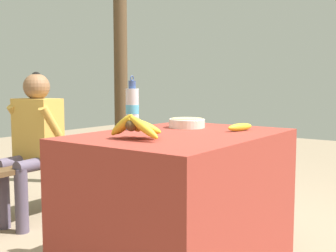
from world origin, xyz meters
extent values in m
cube|color=maroon|center=(0.00, 0.00, 0.38)|extent=(1.16, 0.84, 0.77)
sphere|color=#4C381E|center=(-0.36, 0.04, 0.84)|extent=(0.06, 0.06, 0.06)
ellipsoid|color=gold|center=(-0.35, -0.03, 0.83)|extent=(0.05, 0.18, 0.13)
ellipsoid|color=gold|center=(-0.32, -0.01, 0.83)|extent=(0.13, 0.16, 0.10)
ellipsoid|color=gold|center=(-0.31, 0.00, 0.83)|extent=(0.14, 0.14, 0.11)
ellipsoid|color=gold|center=(-0.29, 0.01, 0.83)|extent=(0.19, 0.11, 0.11)
ellipsoid|color=gold|center=(-0.29, 0.04, 0.83)|extent=(0.17, 0.04, 0.12)
ellipsoid|color=gold|center=(-0.30, 0.06, 0.83)|extent=(0.16, 0.10, 0.10)
ellipsoid|color=gold|center=(-0.31, 0.08, 0.83)|extent=(0.16, 0.15, 0.11)
ellipsoid|color=gold|center=(-0.34, 0.10, 0.84)|extent=(0.09, 0.17, 0.14)
ellipsoid|color=gold|center=(-0.36, 0.10, 0.83)|extent=(0.05, 0.15, 0.13)
cylinder|color=silver|center=(0.26, 0.13, 0.79)|extent=(0.22, 0.22, 0.05)
torus|color=silver|center=(0.26, 0.13, 0.82)|extent=(0.22, 0.22, 0.01)
cylinder|color=#D1B77A|center=(0.26, 0.13, 0.82)|extent=(0.19, 0.19, 0.01)
cylinder|color=silver|center=(-0.03, 0.32, 0.89)|extent=(0.07, 0.07, 0.23)
cylinder|color=#47A8D1|center=(-0.03, 0.32, 0.89)|extent=(0.07, 0.07, 0.05)
cylinder|color=#33477F|center=(-0.03, 0.32, 1.02)|extent=(0.04, 0.04, 0.04)
torus|color=#33477F|center=(-0.03, 0.32, 1.06)|extent=(0.03, 0.01, 0.03)
ellipsoid|color=gold|center=(0.28, -0.20, 0.79)|extent=(0.20, 0.09, 0.04)
cube|color=brown|center=(0.20, 1.39, 0.43)|extent=(1.50, 0.32, 0.04)
cube|color=brown|center=(0.85, 1.27, 0.21)|extent=(0.06, 0.06, 0.41)
cube|color=brown|center=(0.85, 1.51, 0.21)|extent=(0.06, 0.06, 0.41)
cylinder|color=#564C60|center=(-0.13, 1.24, 0.22)|extent=(0.09, 0.09, 0.45)
cylinder|color=#564C60|center=(-0.01, 1.25, 0.46)|extent=(0.31, 0.12, 0.09)
cylinder|color=#564C60|center=(-0.15, 1.42, 0.22)|extent=(0.09, 0.09, 0.45)
cylinder|color=#564C60|center=(-0.03, 1.44, 0.46)|extent=(0.31, 0.12, 0.09)
cube|color=gold|center=(0.11, 1.36, 0.68)|extent=(0.24, 0.36, 0.47)
cylinder|color=gold|center=(0.10, 1.19, 0.76)|extent=(0.21, 0.09, 0.25)
cylinder|color=gold|center=(0.06, 1.52, 0.76)|extent=(0.21, 0.09, 0.25)
sphere|color=brown|center=(0.11, 1.36, 1.01)|extent=(0.19, 0.19, 0.19)
sphere|color=black|center=(0.11, 1.36, 1.08)|extent=(0.07, 0.07, 0.07)
sphere|color=#4C381E|center=(0.61, 1.39, 0.51)|extent=(0.05, 0.05, 0.05)
ellipsoid|color=#9EB24C|center=(0.61, 1.33, 0.51)|extent=(0.05, 0.16, 0.10)
ellipsoid|color=#9EB24C|center=(0.64, 1.34, 0.51)|extent=(0.09, 0.13, 0.12)
ellipsoid|color=#9EB24C|center=(0.66, 1.37, 0.52)|extent=(0.15, 0.10, 0.13)
ellipsoid|color=#9EB24C|center=(0.68, 1.39, 0.51)|extent=(0.17, 0.04, 0.11)
ellipsoid|color=#9EB24C|center=(0.66, 1.42, 0.51)|extent=(0.14, 0.11, 0.11)
ellipsoid|color=#9EB24C|center=(0.64, 1.44, 0.51)|extent=(0.10, 0.15, 0.11)
ellipsoid|color=#9EB24C|center=(0.62, 1.45, 0.51)|extent=(0.07, 0.17, 0.09)
cylinder|color=#4C3823|center=(1.31, 1.62, 1.33)|extent=(0.13, 0.13, 2.66)
camera|label=1|loc=(-1.83, -1.24, 1.03)|focal=45.00mm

